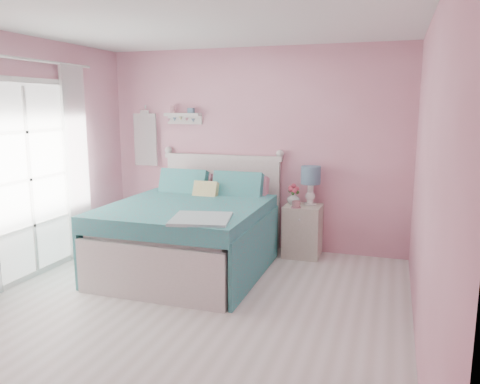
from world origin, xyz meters
The scene contains 12 objects.
floor centered at (0.00, 0.00, 0.00)m, with size 4.50×4.50×0.00m, color beige.
room_shell centered at (0.00, 0.00, 1.58)m, with size 4.50×4.50×4.50m.
bed centered at (-0.41, 1.19, 0.41)m, with size 1.66×2.12×1.22m.
nightstand centered at (0.72, 2.01, 0.33)m, with size 0.45×0.44×0.65m.
table_lamp centered at (0.79, 2.08, 0.99)m, with size 0.24×0.24×0.48m.
vase centered at (0.59, 2.04, 0.73)m, with size 0.16×0.16×0.16m, color silver.
teacup centered at (0.66, 1.86, 0.69)m, with size 0.11×0.11×0.08m, color #CE8A91.
roses centered at (0.59, 2.04, 0.85)m, with size 0.14×0.11×0.12m.
wall_shelf centered at (-0.97, 2.19, 1.73)m, with size 0.50×0.15×0.25m.
hanging_dress centered at (-1.55, 2.18, 1.40)m, with size 0.34×0.03×0.72m, color white.
french_door centered at (-1.97, 0.40, 1.07)m, with size 0.04×1.32×2.16m.
curtain_far centered at (-1.92, 1.14, 1.18)m, with size 0.04×0.40×2.32m, color white.
Camera 1 is at (1.75, -3.62, 1.86)m, focal length 35.00 mm.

